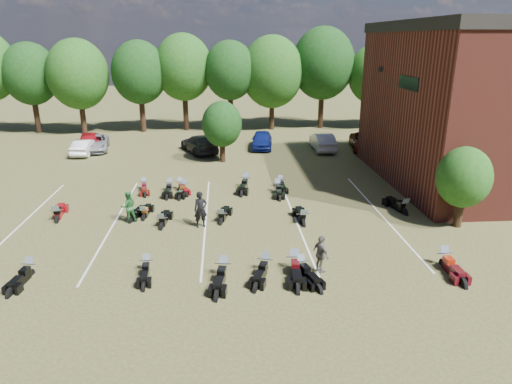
{
  "coord_description": "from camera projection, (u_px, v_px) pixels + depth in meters",
  "views": [
    {
      "loc": [
        -1.94,
        -20.8,
        9.61
      ],
      "look_at": [
        -0.11,
        4.0,
        1.2
      ],
      "focal_mm": 32.0,
      "sensor_mm": 36.0,
      "label": 1
    }
  ],
  "objects": [
    {
      "name": "motorcycle_11",
      "position": [
        221.0,
        223.0,
        24.91
      ],
      "size": [
        1.17,
        2.32,
        1.24
      ],
      "primitive_type": null,
      "rotation": [
        0.0,
        0.0,
        2.92
      ],
      "color": "black",
      "rests_on": "ground"
    },
    {
      "name": "car_2",
      "position": [
        95.0,
        143.0,
        40.82
      ],
      "size": [
        3.13,
        5.31,
        1.39
      ],
      "primitive_type": "imported",
      "rotation": [
        0.0,
        0.0,
        0.18
      ],
      "color": "gray",
      "rests_on": "ground"
    },
    {
      "name": "car_4",
      "position": [
        262.0,
        140.0,
        41.71
      ],
      "size": [
        2.35,
        4.72,
        1.55
      ],
      "primitive_type": "imported",
      "rotation": [
        0.0,
        0.0,
        -0.12
      ],
      "color": "navy",
      "rests_on": "ground"
    },
    {
      "name": "motorcycle_16",
      "position": [
        170.0,
        191.0,
        30.13
      ],
      "size": [
        0.72,
        2.22,
        1.24
      ],
      "primitive_type": null,
      "rotation": [
        0.0,
        0.0,
        -0.01
      ],
      "color": "black",
      "rests_on": "ground"
    },
    {
      "name": "motorcycle_10",
      "position": [
        162.0,
        228.0,
        24.27
      ],
      "size": [
        0.9,
        2.28,
        1.24
      ],
      "primitive_type": null,
      "rotation": [
        0.0,
        0.0,
        3.05
      ],
      "color": "black",
      "rests_on": "ground"
    },
    {
      "name": "car_6",
      "position": [
        366.0,
        142.0,
        41.0
      ],
      "size": [
        3.29,
        5.71,
        1.5
      ],
      "primitive_type": "imported",
      "rotation": [
        0.0,
        0.0,
        -0.15
      ],
      "color": "#611605",
      "rests_on": "ground"
    },
    {
      "name": "car_3",
      "position": [
        199.0,
        144.0,
        40.19
      ],
      "size": [
        3.96,
        5.68,
        1.53
      ],
      "primitive_type": "imported",
      "rotation": [
        0.0,
        0.0,
        3.53
      ],
      "color": "black",
      "rests_on": "ground"
    },
    {
      "name": "motorcycle_7",
      "position": [
        58.0,
        221.0,
        25.18
      ],
      "size": [
        1.13,
        2.5,
        1.35
      ],
      "primitive_type": null,
      "rotation": [
        0.0,
        0.0,
        3.29
      ],
      "color": "maroon",
      "rests_on": "ground"
    },
    {
      "name": "car_1",
      "position": [
        85.0,
        147.0,
        39.49
      ],
      "size": [
        1.58,
        4.08,
        1.33
      ],
      "primitive_type": "imported",
      "rotation": [
        0.0,
        0.0,
        3.1
      ],
      "color": "silver",
      "rests_on": "ground"
    },
    {
      "name": "motorcycle_12",
      "position": [
        303.0,
        225.0,
        24.69
      ],
      "size": [
        0.8,
        2.37,
        1.32
      ],
      "primitive_type": null,
      "rotation": [
        0.0,
        0.0,
        3.16
      ],
      "color": "black",
      "rests_on": "ground"
    },
    {
      "name": "car_5",
      "position": [
        323.0,
        142.0,
        40.95
      ],
      "size": [
        1.66,
        4.71,
        1.55
      ],
      "primitive_type": "imported",
      "rotation": [
        0.0,
        0.0,
        3.14
      ],
      "color": "#B2B1AD",
      "rests_on": "ground"
    },
    {
      "name": "motorcycle_6",
      "position": [
        443.0,
        266.0,
        20.23
      ],
      "size": [
        0.76,
        2.37,
        1.32
      ],
      "primitive_type": null,
      "rotation": [
        0.0,
        0.0,
        -0.0
      ],
      "color": "#440911",
      "rests_on": "ground"
    },
    {
      "name": "parking_lines",
      "position": [
        206.0,
        219.0,
        25.48
      ],
      "size": [
        20.1,
        14.0,
        0.01
      ],
      "color": "silver",
      "rests_on": "ground"
    },
    {
      "name": "motorcycle_19",
      "position": [
        278.0,
        192.0,
        29.98
      ],
      "size": [
        0.79,
        2.23,
        1.23
      ],
      "primitive_type": null,
      "rotation": [
        0.0,
        0.0,
        -0.04
      ],
      "color": "black",
      "rests_on": "ground"
    },
    {
      "name": "ground",
      "position": [
        264.0,
        240.0,
        22.86
      ],
      "size": [
        160.0,
        160.0,
        0.0
      ],
      "primitive_type": "plane",
      "color": "brown",
      "rests_on": "ground"
    },
    {
      "name": "motorcycle_17",
      "position": [
        185.0,
        192.0,
        29.98
      ],
      "size": [
        0.93,
        2.15,
        1.16
      ],
      "primitive_type": null,
      "rotation": [
        0.0,
        0.0,
        -0.13
      ],
      "color": "black",
      "rests_on": "ground"
    },
    {
      "name": "car_7",
      "position": [
        414.0,
        141.0,
        41.3
      ],
      "size": [
        3.7,
        5.64,
        1.52
      ],
      "primitive_type": "imported",
      "rotation": [
        0.0,
        0.0,
        2.81
      ],
      "color": "#3E3F44",
      "rests_on": "ground"
    },
    {
      "name": "person_green",
      "position": [
        128.0,
        207.0,
        24.87
      ],
      "size": [
        1.01,
        0.89,
        1.75
      ],
      "primitive_type": "imported",
      "rotation": [
        0.0,
        0.0,
        3.44
      ],
      "color": "#25622C",
      "rests_on": "ground"
    },
    {
      "name": "motorcycle_15",
      "position": [
        181.0,
        189.0,
        30.5
      ],
      "size": [
        1.31,
        2.17,
        1.16
      ],
      "primitive_type": null,
      "rotation": [
        0.0,
        0.0,
        0.34
      ],
      "color": "maroon",
      "rests_on": "ground"
    },
    {
      "name": "car_0",
      "position": [
        89.0,
        142.0,
        40.81
      ],
      "size": [
        2.63,
        4.94,
        1.6
      ],
      "primitive_type": "imported",
      "rotation": [
        0.0,
        0.0,
        0.16
      ],
      "color": "maroon",
      "rests_on": "ground"
    },
    {
      "name": "motorcycle_1",
      "position": [
        147.0,
        272.0,
        19.76
      ],
      "size": [
        0.76,
        2.04,
        1.12
      ],
      "primitive_type": null,
      "rotation": [
        0.0,
        0.0,
        0.06
      ],
      "color": "black",
      "rests_on": "ground"
    },
    {
      "name": "motorcycle_18",
      "position": [
        246.0,
        187.0,
        30.95
      ],
      "size": [
        1.27,
        2.63,
        1.41
      ],
      "primitive_type": null,
      "rotation": [
        0.0,
        0.0,
        -0.19
      ],
      "color": "black",
      "rests_on": "ground"
    },
    {
      "name": "person_black",
      "position": [
        201.0,
        210.0,
        24.16
      ],
      "size": [
        0.8,
        0.62,
        1.97
      ],
      "primitive_type": "imported",
      "rotation": [
        0.0,
        0.0,
        0.22
      ],
      "color": "black",
      "rests_on": "ground"
    },
    {
      "name": "motorcycle_14",
      "position": [
        144.0,
        190.0,
        30.46
      ],
      "size": [
        1.03,
        2.16,
        1.16
      ],
      "primitive_type": null,
      "rotation": [
        0.0,
        0.0,
        0.18
      ],
      "color": "#4D0D0B",
      "rests_on": "ground"
    },
    {
      "name": "tree_line",
      "position": [
        230.0,
        71.0,
        48.16
      ],
      "size": [
        56.0,
        6.0,
        9.79
      ],
      "color": "black",
      "rests_on": "ground"
    },
    {
      "name": "motorcycle_3",
      "position": [
        265.0,
        272.0,
        19.77
      ],
      "size": [
        1.38,
        2.31,
        1.23
      ],
      "primitive_type": null,
      "rotation": [
        0.0,
        0.0,
        -0.33
      ],
      "color": "black",
      "rests_on": "ground"
    },
    {
      "name": "young_tree_midfield",
      "position": [
        222.0,
        124.0,
        36.37
      ],
      "size": [
        3.2,
        3.2,
        4.7
      ],
      "color": "black",
      "rests_on": "ground"
    },
    {
      "name": "motorcycle_8",
      "position": [
        144.0,
        219.0,
        25.47
      ],
      "size": [
        0.77,
        2.07,
        1.14
      ],
      "primitive_type": null,
      "rotation": [
        0.0,
        0.0,
        3.08
      ],
      "color": "black",
      "rests_on": "ground"
    },
    {
      "name": "motorcycle_4",
      "position": [
        301.0,
        274.0,
        19.6
      ],
      "size": [
        1.27,
        2.26,
        1.2
      ],
      "primitive_type": null,
      "rotation": [
        0.0,
        0.0,
        0.29
      ],
      "color": "black",
      "rests_on": "ground"
    },
    {
      "name": "motorcycle_13",
      "position": [
        404.0,
        214.0,
        26.27
      ],
      "size": [
        1.28,
        2.57,
        1.37
      ],
      "primitive_type": null,
      "rotation": [
        0.0,
        0.0,
        3.35
      ],
      "color": "black",
      "rests_on": "ground"
    },
    {
      "name": "person_grey",
      "position": [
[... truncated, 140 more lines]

